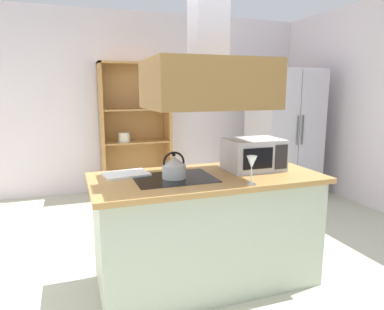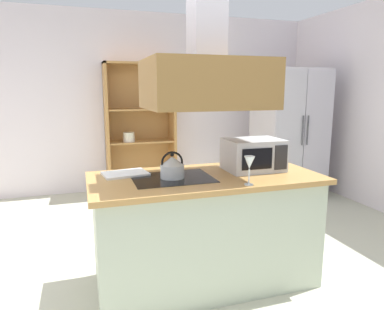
{
  "view_description": "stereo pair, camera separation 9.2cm",
  "coord_description": "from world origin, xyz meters",
  "views": [
    {
      "loc": [
        -0.79,
        -2.48,
        1.57
      ],
      "look_at": [
        0.21,
        0.34,
        1.0
      ],
      "focal_mm": 32.73,
      "sensor_mm": 36.0,
      "label": 1
    },
    {
      "loc": [
        -0.71,
        -2.51,
        1.57
      ],
      "look_at": [
        0.21,
        0.34,
        1.0
      ],
      "focal_mm": 32.73,
      "sensor_mm": 36.0,
      "label": 2
    }
  ],
  "objects": [
    {
      "name": "ground_plane",
      "position": [
        0.0,
        0.0,
        0.0
      ],
      "size": [
        7.8,
        7.8,
        0.0
      ],
      "primitive_type": "plane",
      "color": "beige"
    },
    {
      "name": "microwave",
      "position": [
        0.65,
        0.05,
        1.03
      ],
      "size": [
        0.46,
        0.35,
        0.26
      ],
      "color": "#B7BABF",
      "rests_on": "kitchen_island"
    },
    {
      "name": "wine_glass_on_counter",
      "position": [
        0.4,
        -0.36,
        1.05
      ],
      "size": [
        0.08,
        0.08,
        0.21
      ],
      "color": "silver",
      "rests_on": "kitchen_island"
    },
    {
      "name": "kettle",
      "position": [
        -0.06,
        -0.01,
        0.99
      ],
      "size": [
        0.18,
        0.18,
        0.2
      ],
      "color": "silver",
      "rests_on": "kitchen_island"
    },
    {
      "name": "wall_back",
      "position": [
        0.0,
        3.0,
        1.35
      ],
      "size": [
        6.0,
        0.12,
        2.7
      ],
      "primitive_type": "cube",
      "color": "silver",
      "rests_on": "ground"
    },
    {
      "name": "cutting_board",
      "position": [
        -0.39,
        0.2,
        0.91
      ],
      "size": [
        0.37,
        0.29,
        0.02
      ],
      "primitive_type": "cube",
      "rotation": [
        0.0,
        0.0,
        0.14
      ],
      "color": "white",
      "rests_on": "kitchen_island"
    },
    {
      "name": "dish_cabinet",
      "position": [
        0.15,
        2.78,
        0.86
      ],
      "size": [
        1.03,
        0.4,
        1.94
      ],
      "color": "#AF7B40",
      "rests_on": "ground"
    },
    {
      "name": "refrigerator",
      "position": [
        2.18,
        1.89,
        0.92
      ],
      "size": [
        0.9,
        0.77,
        1.85
      ],
      "color": "#B7B3B8",
      "rests_on": "ground"
    },
    {
      "name": "kitchen_island",
      "position": [
        0.2,
        -0.01,
        0.45
      ],
      "size": [
        1.79,
        0.84,
        0.9
      ],
      "color": "#AFBCA3",
      "rests_on": "ground"
    },
    {
      "name": "range_hood",
      "position": [
        0.21,
        -0.01,
        1.72
      ],
      "size": [
        0.9,
        0.7,
        1.28
      ],
      "color": "olive"
    }
  ]
}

